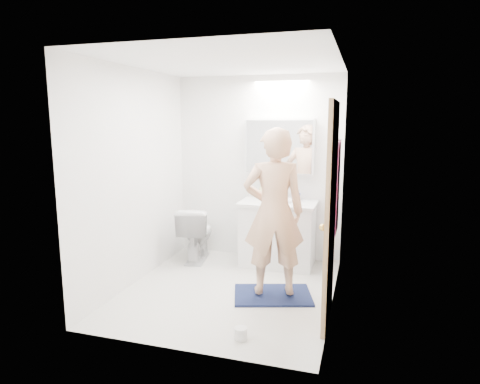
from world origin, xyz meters
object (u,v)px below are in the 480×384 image
at_px(vanity_cabinet, 278,235).
at_px(toilet_paper_roll, 241,333).
at_px(medicine_cabinet, 280,146).
at_px(soap_bottle_a, 262,191).
at_px(person, 274,212).
at_px(toothbrush_cup, 297,197).
at_px(soap_bottle_b, 271,193).
at_px(toilet, 196,233).

xyz_separation_m(vanity_cabinet, toilet_paper_roll, (0.08, -1.91, -0.34)).
xyz_separation_m(medicine_cabinet, soap_bottle_a, (-0.21, -0.06, -0.58)).
xyz_separation_m(person, toothbrush_cup, (0.05, 1.13, -0.04)).
bearing_deg(soap_bottle_b, person, -76.39).
xyz_separation_m(vanity_cabinet, toothbrush_cup, (0.20, 0.16, 0.48)).
relative_size(toilet, soap_bottle_b, 4.41).
relative_size(medicine_cabinet, toothbrush_cup, 8.85).
height_order(toilet, toilet_paper_roll, toilet).
height_order(soap_bottle_a, toilet_paper_roll, soap_bottle_a).
height_order(vanity_cabinet, soap_bottle_a, soap_bottle_a).
relative_size(vanity_cabinet, person, 0.52).
bearing_deg(soap_bottle_a, toothbrush_cup, 1.26).
distance_m(vanity_cabinet, medicine_cabinet, 1.13).
bearing_deg(medicine_cabinet, toilet, -162.54).
distance_m(person, toothbrush_cup, 1.14).
relative_size(toilet, person, 0.42).
bearing_deg(person, medicine_cabinet, -97.86).
xyz_separation_m(toilet, toothbrush_cup, (1.27, 0.28, 0.51)).
bearing_deg(person, soap_bottle_a, -87.25).
bearing_deg(toilet_paper_roll, vanity_cabinet, 92.35).
bearing_deg(person, toilet_paper_roll, 68.58).
relative_size(vanity_cabinet, medicine_cabinet, 1.02).
bearing_deg(toilet_paper_roll, person, 85.48).
relative_size(vanity_cabinet, toilet, 1.26).
relative_size(vanity_cabinet, soap_bottle_a, 4.29).
bearing_deg(toilet, person, 135.21).
relative_size(toilet, toothbrush_cup, 7.21).
bearing_deg(toilet, medicine_cabinet, -172.19).
bearing_deg(person, toothbrush_cup, -109.54).
bearing_deg(toilet, toilet_paper_roll, 113.02).
distance_m(toilet, soap_bottle_b, 1.13).
distance_m(soap_bottle_a, soap_bottle_b, 0.13).
height_order(person, toilet_paper_roll, person).
xyz_separation_m(soap_bottle_b, toothbrush_cup, (0.33, -0.02, -0.04)).
height_order(toilet, person, person).
distance_m(medicine_cabinet, soap_bottle_b, 0.61).
bearing_deg(vanity_cabinet, toilet, -173.87).
bearing_deg(toilet_paper_roll, soap_bottle_b, 95.64).
distance_m(person, soap_bottle_a, 1.19).
relative_size(medicine_cabinet, toilet, 1.23).
distance_m(vanity_cabinet, toilet, 1.08).
relative_size(vanity_cabinet, toilet_paper_roll, 8.18).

